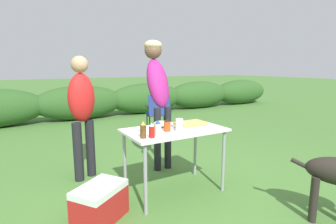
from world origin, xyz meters
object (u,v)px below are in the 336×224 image
mayo_bottle (158,128)px  standing_person_in_red_jacket (82,107)px  hot_sauce_bottle (167,125)px  paper_cup_stack (179,125)px  ketchup_bottle (152,131)px  beer_bottle (143,130)px  food_tray (190,124)px  cooler_box (100,203)px  folding_table (174,136)px  standing_person_in_gray_fleece (157,84)px  plate_stack (149,130)px  camp_chair_green_behind_table (158,111)px  mixing_bowl (161,124)px

mayo_bottle → standing_person_in_red_jacket: (-0.49, 1.07, 0.11)m
mayo_bottle → hot_sauce_bottle: bearing=33.6°
paper_cup_stack → ketchup_bottle: ketchup_bottle is taller
beer_bottle → mayo_bottle: 0.16m
food_tray → cooler_box: food_tray is taller
folding_table → hot_sauce_bottle: hot_sauce_bottle is taller
mayo_bottle → standing_person_in_gray_fleece: bearing=61.9°
plate_stack → paper_cup_stack: (0.28, -0.17, 0.05)m
food_tray → plate_stack: bearing=174.3°
food_tray → plate_stack: (-0.50, 0.05, -0.01)m
beer_bottle → camp_chair_green_behind_table: size_ratio=0.20×
standing_person_in_gray_fleece → ketchup_bottle: bearing=-120.9°
mixing_bowl → hot_sauce_bottle: (-0.05, -0.21, 0.03)m
folding_table → cooler_box: (-0.90, -0.13, -0.49)m
mixing_bowl → cooler_box: bearing=-160.0°
hot_sauce_bottle → camp_chair_green_behind_table: 2.91m
paper_cup_stack → beer_bottle: bearing=-174.0°
ketchup_bottle → beer_bottle: 0.08m
beer_bottle → standing_person_in_gray_fleece: bearing=55.0°
mixing_bowl → mayo_bottle: bearing=-124.1°
plate_stack → mixing_bowl: (0.21, 0.12, 0.02)m
mixing_bowl → ketchup_bottle: 0.47m
paper_cup_stack → standing_person_in_red_jacket: 1.29m
camp_chair_green_behind_table → standing_person_in_red_jacket: bearing=-122.1°
folding_table → standing_person_in_red_jacket: 1.23m
paper_cup_stack → hot_sauce_bottle: size_ratio=1.00×
folding_table → food_tray: size_ratio=2.89×
mixing_bowl → cooler_box: (-0.82, -0.30, -0.60)m
mixing_bowl → camp_chair_green_behind_table: size_ratio=0.23×
ketchup_bottle → camp_chair_green_behind_table: (1.54, 2.74, -0.34)m
mayo_bottle → ketchup_bottle: bearing=-159.4°
ketchup_bottle → cooler_box: size_ratio=0.25×
ketchup_bottle → cooler_box: (-0.52, 0.06, -0.64)m
plate_stack → beer_bottle: beer_bottle is taller
food_tray → beer_bottle: bearing=-166.5°
hot_sauce_bottle → cooler_box: size_ratio=0.23×
paper_cup_stack → mayo_bottle: size_ratio=0.85×
ketchup_bottle → camp_chair_green_behind_table: size_ratio=0.18×
ketchup_bottle → hot_sauce_bottle: 0.30m
mixing_bowl → beer_bottle: beer_bottle is taller
plate_stack → ketchup_bottle: size_ratio=1.58×
mayo_bottle → cooler_box: mayo_bottle is taller
plate_stack → beer_bottle: (-0.17, -0.21, 0.06)m
standing_person_in_red_jacket → plate_stack: bearing=-86.0°
beer_bottle → standing_person_in_red_jacket: standing_person_in_red_jacket is taller
camp_chair_green_behind_table → standing_person_in_gray_fleece: bearing=-100.5°
paper_cup_stack → standing_person_in_red_jacket: standing_person_in_red_jacket is taller
mixing_bowl → standing_person_in_red_jacket: bearing=134.2°
beer_bottle → folding_table: bearing=19.5°
food_tray → standing_person_in_gray_fleece: bearing=90.0°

